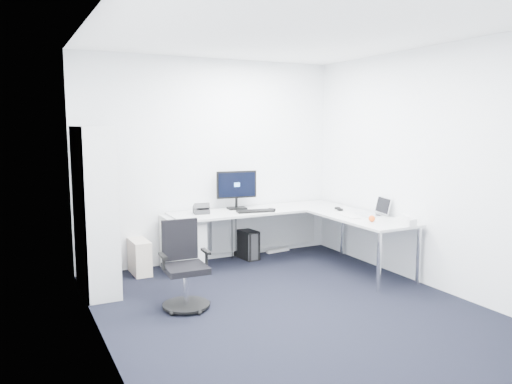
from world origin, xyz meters
name	(u,v)px	position (x,y,z in m)	size (l,w,h in m)	color
ground	(290,309)	(0.00, 0.00, 0.00)	(4.20, 4.20, 0.00)	black
ceiling	(292,32)	(0.00, 0.00, 2.70)	(4.20, 4.20, 0.00)	white
wall_back	(211,161)	(0.00, 2.10, 1.35)	(3.60, 0.02, 2.70)	white
wall_front	(471,208)	(0.00, -2.10, 1.35)	(3.60, 0.02, 2.70)	white
wall_left	(99,186)	(-1.80, 0.00, 1.35)	(0.02, 4.20, 2.70)	white
wall_right	(428,168)	(1.80, 0.00, 1.35)	(0.02, 4.20, 2.70)	white
l_desk	(271,240)	(0.55, 1.40, 0.35)	(2.42, 1.36, 0.71)	#B7B9BA
drawer_pedestal	(183,244)	(-0.53, 1.77, 0.34)	(0.45, 0.56, 0.69)	#B7B9BA
bookshelf	(95,210)	(-1.62, 1.45, 0.91)	(0.35, 0.91, 1.82)	#B9BBBC
task_chair	(186,266)	(-0.93, 0.48, 0.44)	(0.49, 0.49, 0.88)	black
black_pc_tower	(247,244)	(0.44, 1.93, 0.20)	(0.18, 0.41, 0.40)	black
beige_pc_tower	(140,257)	(-1.05, 1.87, 0.21)	(0.20, 0.45, 0.42)	beige
power_strip	(278,250)	(1.00, 2.03, 0.02)	(0.37, 0.06, 0.04)	silver
monitor	(237,190)	(0.28, 1.89, 0.97)	(0.55, 0.18, 0.53)	black
black_keyboard	(255,211)	(0.41, 1.58, 0.72)	(0.48, 0.17, 0.02)	black
mouse	(272,209)	(0.65, 1.58, 0.72)	(0.05, 0.09, 0.03)	black
desk_phone	(201,208)	(-0.26, 1.80, 0.77)	(0.19, 0.19, 0.14)	#2A2A2C
laptop	(369,206)	(1.56, 0.71, 0.82)	(0.33, 0.32, 0.23)	silver
white_keyboard	(348,215)	(1.31, 0.81, 0.71)	(0.13, 0.45, 0.02)	silver
headphones	(339,208)	(1.47, 1.21, 0.73)	(0.11, 0.18, 0.05)	black
orange_fruit	(372,219)	(1.33, 0.37, 0.75)	(0.08, 0.08, 0.08)	#F85916
tissue_box	(405,221)	(1.55, 0.06, 0.75)	(0.12, 0.23, 0.08)	silver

